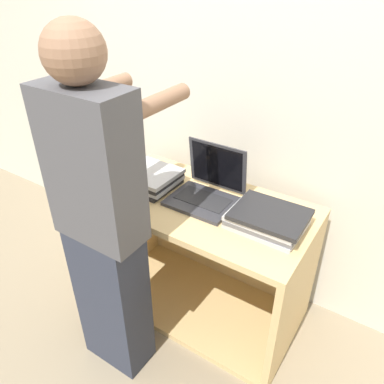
% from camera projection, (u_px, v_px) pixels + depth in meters
% --- Properties ---
extents(ground_plane, '(12.00, 12.00, 0.00)m').
position_uv_depth(ground_plane, '(171.00, 339.00, 2.18)').
color(ground_plane, gray).
extents(wall_back, '(8.00, 0.05, 2.40)m').
position_uv_depth(wall_back, '(243.00, 104.00, 2.07)').
color(wall_back, beige).
rests_on(wall_back, ground_plane).
extents(cart, '(1.19, 0.64, 0.78)m').
position_uv_depth(cart, '(207.00, 251.00, 2.25)').
color(cart, tan).
rests_on(cart, ground_plane).
extents(laptop_open, '(0.35, 0.31, 0.29)m').
position_uv_depth(laptop_open, '(207.00, 190.00, 2.00)').
color(laptop_open, '#333338').
rests_on(laptop_open, cart).
extents(laptop_stack_left, '(0.37, 0.29, 0.09)m').
position_uv_depth(laptop_stack_left, '(147.00, 177.00, 2.15)').
color(laptop_stack_left, '#232326').
rests_on(laptop_stack_left, cart).
extents(laptop_stack_right, '(0.37, 0.29, 0.09)m').
position_uv_depth(laptop_stack_right, '(268.00, 219.00, 1.80)').
color(laptop_stack_right, '#B7B7BC').
rests_on(laptop_stack_right, cart).
extents(person, '(0.40, 0.53, 1.73)m').
position_uv_depth(person, '(103.00, 226.00, 1.66)').
color(person, '#2D3342').
rests_on(person, ground_plane).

